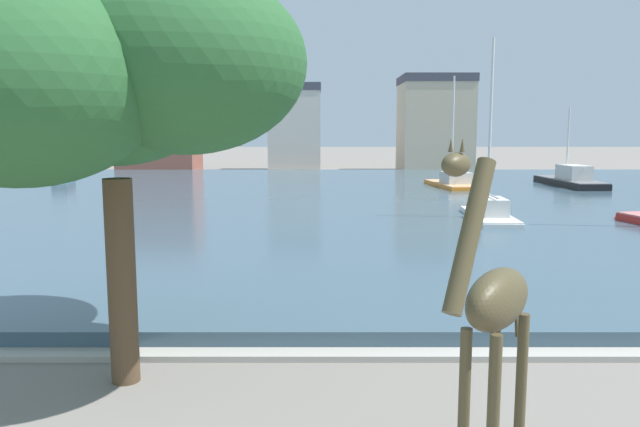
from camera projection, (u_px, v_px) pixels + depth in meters
name	position (u px, v px, depth m)	size (l,w,h in m)	color
harbor_water	(283.00, 200.00, 35.95)	(88.65, 48.62, 0.42)	#3D5666
quay_edge_coping	(203.00, 355.00, 11.64)	(88.65, 0.50, 0.12)	#ADA89E
giraffe_statue	(495.00, 308.00, 7.45)	(1.73, 2.15, 4.24)	#4C4228
sailboat_white	(488.00, 216.00, 27.25)	(1.94, 6.40, 8.25)	white
sailboat_black	(567.00, 182.00, 43.15)	(2.42, 8.87, 5.86)	black
sailboat_teal	(68.00, 174.00, 51.81)	(3.09, 9.45, 7.27)	teal
sailboat_orange	(453.00, 185.00, 42.29)	(3.07, 7.21, 7.93)	orange
shade_tree	(111.00, 76.00, 9.87)	(6.04, 6.90, 6.80)	brown
townhouse_narrow_midrow	(160.00, 127.00, 62.07)	(7.84, 5.69, 9.02)	#8E5142
townhouse_corner_house	(296.00, 128.00, 64.07)	(5.45, 5.60, 9.02)	beige
townhouse_tall_gabled	(436.00, 124.00, 62.76)	(7.12, 7.29, 9.75)	#C6B293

